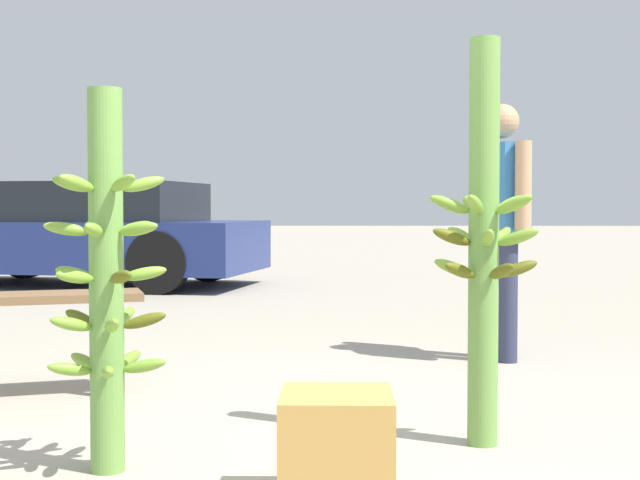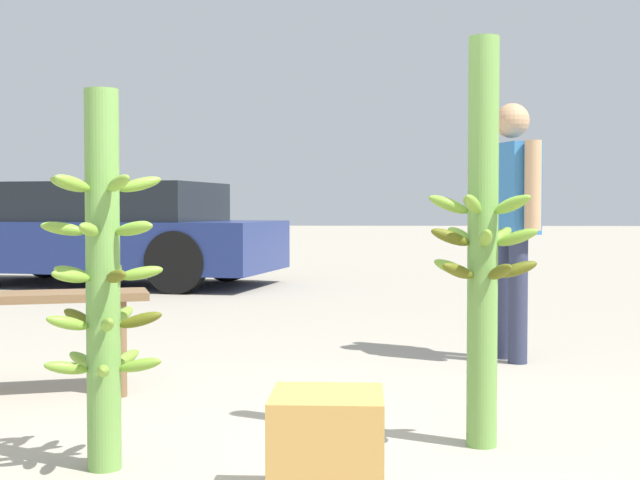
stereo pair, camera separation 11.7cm
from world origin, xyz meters
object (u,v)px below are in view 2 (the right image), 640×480
at_px(banana_stalk_left, 103,279).
at_px(banana_stalk_center, 483,242).
at_px(parked_car, 108,234).
at_px(produce_crate, 327,449).
at_px(vendor_person, 511,208).

height_order(banana_stalk_left, banana_stalk_center, banana_stalk_center).
xyz_separation_m(parked_car, produce_crate, (2.93, -7.66, -0.43)).
bearing_deg(parked_car, banana_stalk_center, -142.69).
height_order(vendor_person, parked_car, vendor_person).
relative_size(vendor_person, produce_crate, 4.42).
xyz_separation_m(banana_stalk_center, produce_crate, (-0.57, -0.71, -0.62)).
relative_size(banana_stalk_left, banana_stalk_center, 0.85).
height_order(banana_stalk_center, vendor_person, banana_stalk_center).
distance_m(banana_stalk_left, banana_stalk_center, 1.43).
relative_size(banana_stalk_left, parked_car, 0.31).
bearing_deg(parked_car, vendor_person, -131.39).
bearing_deg(banana_stalk_left, vendor_person, 52.11).
relative_size(banana_stalk_center, parked_car, 0.37).
bearing_deg(produce_crate, parked_car, 110.91).
bearing_deg(produce_crate, banana_stalk_center, 51.14).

